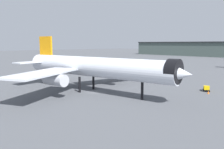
% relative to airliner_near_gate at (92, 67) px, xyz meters
% --- Properties ---
extents(ground, '(900.00, 900.00, 0.00)m').
position_rel_airliner_near_gate_xyz_m(ground, '(0.87, -0.46, -7.74)').
color(ground, '#4C4F54').
extents(airliner_near_gate, '(61.99, 55.85, 17.58)m').
position_rel_airliner_near_gate_xyz_m(airliner_near_gate, '(0.00, 0.00, 0.00)').
color(airliner_near_gate, silver).
rests_on(airliner_near_gate, ground).
extents(terminal_building, '(221.82, 28.08, 33.32)m').
position_rel_airliner_near_gate_xyz_m(terminal_building, '(-50.72, 221.36, 1.08)').
color(terminal_building, '#475651').
rests_on(terminal_building, ground).
extents(baggage_tug_wing, '(3.09, 3.57, 1.85)m').
position_rel_airliner_near_gate_xyz_m(baggage_tug_wing, '(23.91, 27.05, -6.77)').
color(baggage_tug_wing, black).
rests_on(baggage_tug_wing, ground).
extents(traffic_cone_wingtip, '(0.63, 0.63, 0.79)m').
position_rel_airliner_near_gate_xyz_m(traffic_cone_wingtip, '(26.03, 23.89, -7.35)').
color(traffic_cone_wingtip, '#F2600C').
rests_on(traffic_cone_wingtip, ground).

